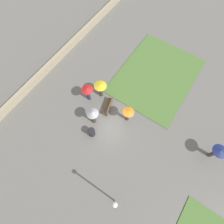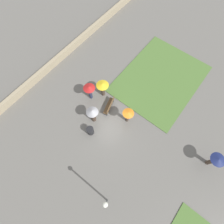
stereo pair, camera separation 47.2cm
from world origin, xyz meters
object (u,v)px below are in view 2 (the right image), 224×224
Objects in this scene: crowd_person_red at (89,89)px; crowd_person_yellow at (103,87)px; park_bench at (109,106)px; lamp_post at (106,203)px; lone_walker_far_path at (216,160)px; crowd_person_orange at (128,114)px; crowd_person_grey at (93,114)px; trash_bin at (90,131)px.

crowd_person_yellow is at bearing -146.30° from crowd_person_red.
lamp_post is (6.21, 4.72, 2.23)m from park_bench.
crowd_person_orange is at bearing -83.32° from lone_walker_far_path.
crowd_person_red is 1.04× the size of lone_walker_far_path.
crowd_person_orange is 0.91× the size of crowd_person_grey.
lone_walker_far_path reaches higher than crowd_person_orange.
crowd_person_red reaches higher than lone_walker_far_path.
crowd_person_orange reaches higher than trash_bin.
crowd_person_red is (0.21, -4.14, 0.08)m from crowd_person_orange.
lone_walker_far_path is (-7.30, 4.76, -1.29)m from lamp_post.
lamp_post is 2.29× the size of crowd_person_orange.
lamp_post is 9.40m from crowd_person_yellow.
crowd_person_yellow reaches higher than trash_bin.
lone_walker_far_path is at bearing 80.42° from park_bench.
park_bench is at bearing 78.55° from crowd_person_yellow.
park_bench is at bearing 164.87° from crowd_person_red.
crowd_person_yellow is at bearing -89.87° from lone_walker_far_path.
lamp_post is 2.23× the size of crowd_person_yellow.
lone_walker_far_path is (-1.07, 7.46, 0.03)m from crowd_person_orange.
crowd_person_grey is (2.58, 1.04, -0.01)m from crowd_person_yellow.
lamp_post is at bearing 59.20° from crowd_person_yellow.
crowd_person_grey reaches higher than park_bench.
trash_bin is at bearing -98.19° from crowd_person_grey.
park_bench is 2.22m from crowd_person_orange.
crowd_person_red is 11.68m from lone_walker_far_path.
crowd_person_yellow is 0.97× the size of crowd_person_red.
crowd_person_orange is 0.97× the size of crowd_person_yellow.
crowd_person_yellow is at bearing -138.80° from lamp_post.
crowd_person_yellow is (-7.00, -6.13, -1.31)m from lamp_post.
crowd_person_grey is (1.82, -2.39, -0.00)m from crowd_person_orange.
crowd_person_grey is at bearing -138.71° from crowd_person_orange.
crowd_person_yellow is at bearing -156.64° from trash_bin.
crowd_person_red is at bearing -18.16° from crowd_person_yellow.
crowd_person_red is (0.98, -0.72, 0.07)m from crowd_person_yellow.
crowd_person_yellow is (-0.77, -3.42, 0.01)m from crowd_person_orange.
trash_bin is at bearing -12.53° from park_bench.
lone_walker_far_path reaches higher than trash_bin.
lone_walker_far_path is at bearing 166.16° from crowd_person_red.
park_bench is 0.97× the size of lone_walker_far_path.
trash_bin is 1.55m from crowd_person_grey.
lamp_post reaches higher than park_bench.
crowd_person_grey is (-1.10, -0.55, 0.94)m from trash_bin.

